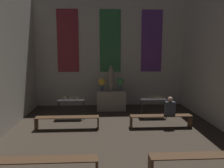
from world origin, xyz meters
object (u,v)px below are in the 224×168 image
object	(u,v)px
pew_back_left	(67,120)
altar	(111,100)
person_seated	(170,107)
pew_second_right	(199,160)
candle_rack_left	(71,103)
pew_back_right	(161,118)
flower_vase_right	(120,83)
candle_rack_right	(154,102)
statue	(111,79)
flower_vase_left	(102,83)
pew_second_left	(46,164)

from	to	relation	value
pew_back_left	altar	bearing A→B (deg)	56.16
person_seated	pew_second_right	bearing A→B (deg)	-95.88
candle_rack_left	pew_back_right	xyz separation A→B (m)	(3.56, -1.30, -0.34)
pew_second_right	pew_back_left	size ratio (longest dim) A/B	1.00
flower_vase_right	candle_rack_left	bearing A→B (deg)	-149.20
altar	person_seated	distance (m)	3.39
altar	pew_back_right	world-z (taller)	altar
candle_rack_right	pew_second_right	distance (m)	4.54
flower_vase_right	candle_rack_left	xyz separation A→B (m)	(-2.25, -1.34, -0.68)
candle_rack_left	pew_back_left	size ratio (longest dim) A/B	0.48
statue	pew_back_left	size ratio (longest dim) A/B	0.54
altar	candle_rack_left	size ratio (longest dim) A/B	1.24
candle_rack_right	pew_back_right	size ratio (longest dim) A/B	0.48
pew_back_left	pew_second_right	bearing A→B (deg)	-42.38
flower_vase_left	pew_second_left	size ratio (longest dim) A/B	0.26
statue	candle_rack_left	xyz separation A→B (m)	(-1.79, -1.34, -0.88)
flower_vase_left	pew_second_left	distance (m)	6.10
pew_second_left	person_seated	bearing A→B (deg)	39.83
statue	person_seated	world-z (taller)	statue
pew_back_left	person_seated	distance (m)	3.90
flower_vase_right	pew_back_right	bearing A→B (deg)	-63.53
candle_rack_right	pew_second_left	xyz separation A→B (m)	(-3.57, -4.53, -0.34)
statue	pew_back_right	xyz separation A→B (m)	(1.77, -2.64, -1.21)
candle_rack_left	pew_back_left	distance (m)	1.34
person_seated	pew_back_right	bearing A→B (deg)	-180.00
flower_vase_right	pew_second_left	xyz separation A→B (m)	(-2.23, -5.87, -1.01)
statue	pew_second_left	xyz separation A→B (m)	(-1.77, -5.87, -1.21)
altar	pew_back_left	bearing A→B (deg)	-123.84
pew_second_left	pew_second_right	distance (m)	3.54
candle_rack_right	pew_second_right	world-z (taller)	candle_rack_right
flower_vase_left	candle_rack_right	size ratio (longest dim) A/B	0.55
flower_vase_left	pew_back_left	xyz separation A→B (m)	(-1.31, -2.64, -1.01)
pew_second_left	flower_vase_left	bearing A→B (deg)	77.38
candle_rack_right	altar	bearing A→B (deg)	143.32
pew_back_left	flower_vase_left	bearing A→B (deg)	63.53
candle_rack_right	flower_vase_left	bearing A→B (deg)	149.28
flower_vase_left	altar	bearing A→B (deg)	0.00
flower_vase_left	person_seated	bearing A→B (deg)	-45.90
candle_rack_left	pew_back_left	xyz separation A→B (m)	(0.02, -1.30, -0.34)
statue	pew_second_left	size ratio (longest dim) A/B	0.54
pew_back_right	person_seated	world-z (taller)	person_seated
flower_vase_right	altar	bearing A→B (deg)	180.00
flower_vase_right	candle_rack_left	size ratio (longest dim) A/B	0.55
flower_vase_left	pew_back_right	xyz separation A→B (m)	(2.23, -2.64, -1.01)
candle_rack_right	pew_back_right	xyz separation A→B (m)	(-0.03, -1.30, -0.34)
flower_vase_right	pew_second_left	world-z (taller)	flower_vase_right
pew_second_right	person_seated	size ratio (longest dim) A/B	3.28
candle_rack_right	pew_back_right	distance (m)	1.34
flower_vase_left	candle_rack_right	world-z (taller)	flower_vase_left
flower_vase_left	pew_back_right	world-z (taller)	flower_vase_left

